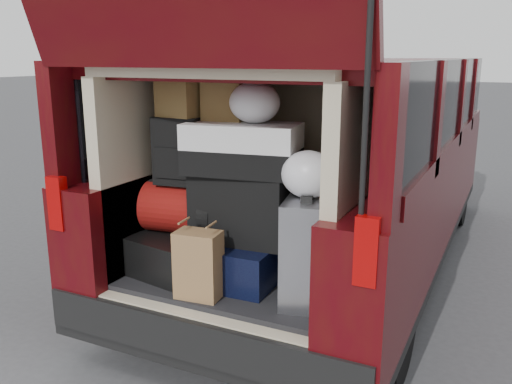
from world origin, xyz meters
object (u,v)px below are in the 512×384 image
(red_duffel, at_px, (184,208))
(black_soft_case, at_px, (243,206))
(silver_roller, at_px, (307,251))
(backpack, at_px, (179,151))
(twotone_duffel, at_px, (242,149))
(kraft_bag, at_px, (199,265))
(navy_hardshell, at_px, (243,259))
(black_hardshell, at_px, (181,250))

(red_duffel, bearing_deg, black_soft_case, -2.63)
(silver_roller, distance_m, backpack, 0.95)
(red_duffel, xyz_separation_m, twotone_duffel, (0.39, 0.01, 0.38))
(kraft_bag, relative_size, black_soft_case, 0.67)
(black_soft_case, xyz_separation_m, twotone_duffel, (0.01, -0.03, 0.33))
(navy_hardshell, relative_size, black_soft_case, 0.98)
(silver_roller, xyz_separation_m, twotone_duffel, (-0.43, 0.11, 0.49))
(navy_hardshell, height_order, red_duffel, red_duffel)
(black_hardshell, relative_size, navy_hardshell, 1.08)
(kraft_bag, bearing_deg, red_duffel, 127.10)
(kraft_bag, height_order, twotone_duffel, twotone_duffel)
(backpack, bearing_deg, silver_roller, -13.35)
(black_hardshell, distance_m, backpack, 0.61)
(black_hardshell, distance_m, black_soft_case, 0.51)
(black_soft_case, height_order, backpack, backpack)
(black_hardshell, relative_size, silver_roller, 1.04)
(kraft_bag, bearing_deg, twotone_duffel, 66.19)
(black_hardshell, distance_m, twotone_duffel, 0.77)
(black_soft_case, bearing_deg, backpack, -177.92)
(red_duffel, relative_size, twotone_duffel, 0.74)
(black_hardshell, distance_m, red_duffel, 0.27)
(black_soft_case, distance_m, twotone_duffel, 0.34)
(silver_roller, height_order, red_duffel, silver_roller)
(navy_hardshell, xyz_separation_m, red_duffel, (-0.38, -0.01, 0.26))
(navy_hardshell, distance_m, backpack, 0.73)
(backpack, bearing_deg, red_duffel, 38.88)
(kraft_bag, distance_m, red_duffel, 0.46)
(black_soft_case, bearing_deg, navy_hardshell, -78.10)
(navy_hardshell, bearing_deg, red_duffel, -179.80)
(silver_roller, xyz_separation_m, kraft_bag, (-0.53, -0.21, -0.09))
(black_hardshell, relative_size, black_soft_case, 1.06)
(navy_hardshell, bearing_deg, silver_roller, -16.90)
(navy_hardshell, distance_m, twotone_duffel, 0.65)
(kraft_bag, distance_m, twotone_duffel, 0.67)
(red_duffel, bearing_deg, silver_roller, -14.37)
(black_hardshell, bearing_deg, navy_hardshell, 13.49)
(black_hardshell, xyz_separation_m, twotone_duffel, (0.41, 0.01, 0.65))
(kraft_bag, bearing_deg, black_hardshell, 130.10)
(black_hardshell, xyz_separation_m, kraft_bag, (0.31, -0.30, 0.07))
(black_soft_case, bearing_deg, red_duffel, -179.45)
(black_hardshell, height_order, kraft_bag, kraft_bag)
(silver_roller, xyz_separation_m, black_soft_case, (-0.44, 0.13, 0.15))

